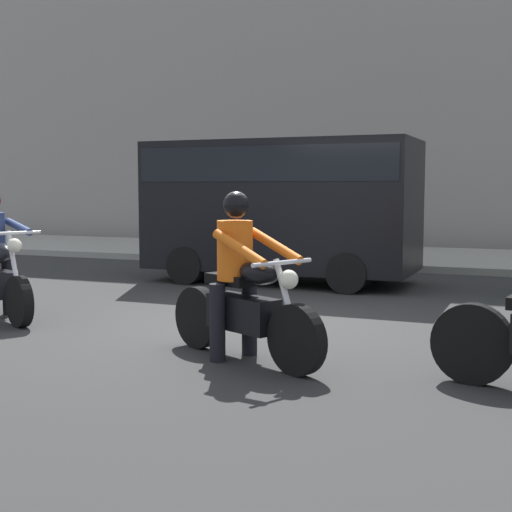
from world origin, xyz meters
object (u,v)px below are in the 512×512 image
parked_van_black (282,202)px  pedestrian_bystander (216,208)px  street_sign_post (312,191)px  motorcycle_with_rider_orange_stripe (242,292)px

parked_van_black → pedestrian_bystander: 4.73m
street_sign_post → pedestrian_bystander: (-2.00, -1.09, -0.39)m
motorcycle_with_rider_orange_stripe → parked_van_black: 5.58m
motorcycle_with_rider_orange_stripe → parked_van_black: parked_van_black is taller
parked_van_black → street_sign_post: (-0.99, 4.75, 0.16)m
parked_van_black → street_sign_post: bearing=101.8°
motorcycle_with_rider_orange_stripe → parked_van_black: size_ratio=0.42×
motorcycle_with_rider_orange_stripe → pedestrian_bystander: 10.07m
street_sign_post → pedestrian_bystander: size_ratio=1.33×
parked_van_black → pedestrian_bystander: parked_van_black is taller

